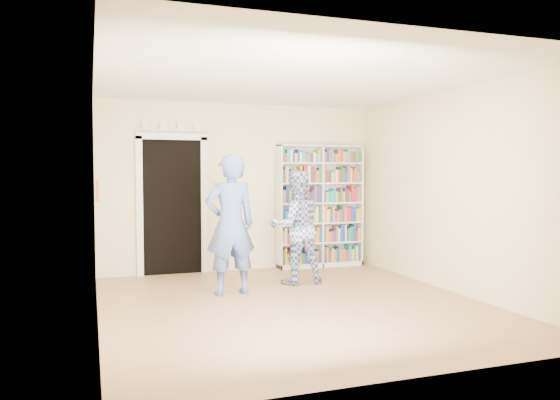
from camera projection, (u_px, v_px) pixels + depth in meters
name	position (u px, v px, depth m)	size (l,w,h in m)	color
floor	(294.00, 305.00, 6.58)	(5.00, 5.00, 0.00)	#936A47
ceiling	(295.00, 79.00, 6.44)	(5.00, 5.00, 0.00)	white
wall_back	(240.00, 187.00, 8.87)	(4.50, 4.50, 0.00)	#F7E6AA
wall_left	(96.00, 196.00, 5.77)	(5.00, 5.00, 0.00)	#F7E6AA
wall_right	(452.00, 191.00, 7.25)	(5.00, 5.00, 0.00)	#F7E6AA
bookshelf	(320.00, 206.00, 9.18)	(1.49, 0.28, 2.04)	white
doorway	(172.00, 199.00, 8.50)	(1.10, 0.08, 2.43)	black
wall_art	(97.00, 190.00, 5.97)	(0.03, 0.25, 0.25)	maroon
man_blue	(230.00, 224.00, 7.10)	(0.67, 0.44, 1.84)	#4E68AF
man_plaid	(296.00, 227.00, 7.81)	(0.79, 0.61, 1.62)	navy
paper_sheet	(306.00, 220.00, 7.67)	(0.19, 0.01, 0.27)	white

